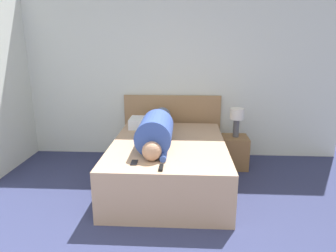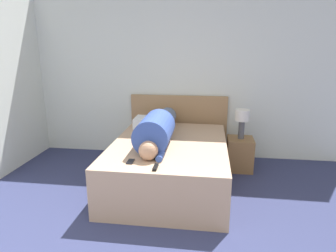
{
  "view_description": "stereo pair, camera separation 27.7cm",
  "coord_description": "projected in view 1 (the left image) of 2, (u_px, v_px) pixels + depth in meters",
  "views": [
    {
      "loc": [
        0.31,
        -0.99,
        1.74
      ],
      "look_at": [
        0.13,
        2.4,
        0.82
      ],
      "focal_mm": 32.0,
      "sensor_mm": 36.0,
      "label": 1
    },
    {
      "loc": [
        0.59,
        -0.96,
        1.74
      ],
      "look_at": [
        0.13,
        2.4,
        0.82
      ],
      "focal_mm": 32.0,
      "sensor_mm": 36.0,
      "label": 2
    }
  ],
  "objects": [
    {
      "name": "bed",
      "position": [
        169.0,
        164.0,
        3.79
      ],
      "size": [
        1.4,
        1.91,
        0.57
      ],
      "color": "tan",
      "rests_on": "ground_plane"
    },
    {
      "name": "cell_phone",
      "position": [
        134.0,
        163.0,
        3.06
      ],
      "size": [
        0.06,
        0.13,
        0.01
      ],
      "color": "black",
      "rests_on": "bed"
    },
    {
      "name": "table_lamp",
      "position": [
        237.0,
        117.0,
        4.22
      ],
      "size": [
        0.19,
        0.19,
        0.42
      ],
      "color": "#4C4C51",
      "rests_on": "nightstand"
    },
    {
      "name": "nightstand",
      "position": [
        235.0,
        152.0,
        4.36
      ],
      "size": [
        0.36,
        0.37,
        0.47
      ],
      "color": "brown",
      "rests_on": "ground_plane"
    },
    {
      "name": "wall_back",
      "position": [
        164.0,
        74.0,
        4.65
      ],
      "size": [
        5.48,
        0.06,
        2.6
      ],
      "color": "silver",
      "rests_on": "ground_plane"
    },
    {
      "name": "person_lying",
      "position": [
        157.0,
        129.0,
        3.67
      ],
      "size": [
        0.4,
        1.62,
        0.4
      ],
      "color": "tan",
      "rests_on": "bed"
    },
    {
      "name": "tv_remote",
      "position": [
        161.0,
        167.0,
        2.93
      ],
      "size": [
        0.04,
        0.15,
        0.02
      ],
      "color": "black",
      "rests_on": "bed"
    },
    {
      "name": "headboard",
      "position": [
        172.0,
        126.0,
        4.78
      ],
      "size": [
        1.52,
        0.04,
        0.98
      ],
      "color": "#A37A51",
      "rests_on": "ground_plane"
    },
    {
      "name": "pillow_near_headboard",
      "position": [
        149.0,
        123.0,
        4.36
      ],
      "size": [
        0.56,
        0.34,
        0.14
      ],
      "color": "white",
      "rests_on": "bed"
    }
  ]
}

